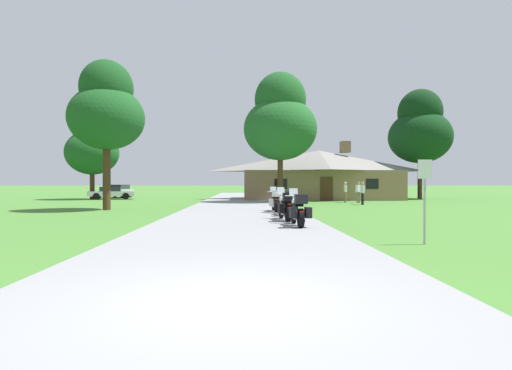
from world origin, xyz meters
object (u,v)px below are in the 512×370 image
motorcycle_white_second_in_row (286,207)px  tree_right_of_lodge (420,130)px  bystander_white_shirt_near_lodge (345,191)px  metal_signpost_roadside (425,191)px  tree_left_far (92,146)px  tree_by_lodge_front (280,120)px  motorcycle_white_nearest_to_camera (298,210)px  parked_silver_suv_far_left (118,190)px  motorcycle_blue_farthest_in_row (275,201)px  parked_silver_sedan_far_left (112,193)px  tree_left_near (107,109)px  bystander_white_shirt_by_tree (363,192)px  motorcycle_orange_third_in_row (285,203)px  bystander_white_shirt_beside_signpost (358,191)px

motorcycle_white_second_in_row → tree_right_of_lodge: (15.95, 23.77, 6.29)m
bystander_white_shirt_near_lodge → tree_right_of_lodge: tree_right_of_lodge is taller
metal_signpost_roadside → tree_left_far: 35.16m
motorcycle_white_second_in_row → tree_by_lodge_front: size_ratio=0.20×
motorcycle_white_nearest_to_camera → motorcycle_white_second_in_row: size_ratio=1.00×
motorcycle_white_nearest_to_camera → parked_silver_suv_far_left: bearing=115.0°
motorcycle_white_nearest_to_camera → parked_silver_suv_far_left: size_ratio=0.45×
motorcycle_white_second_in_row → metal_signpost_roadside: bearing=-69.7°
motorcycle_blue_farthest_in_row → metal_signpost_roadside: 11.45m
motorcycle_white_second_in_row → parked_silver_suv_far_left: (-14.97, 27.30, 0.17)m
bystander_white_shirt_near_lodge → parked_silver_sedan_far_left: bearing=-99.6°
tree_left_near → parked_silver_sedan_far_left: (-4.75, 15.57, -5.16)m
tree_by_lodge_front → parked_silver_suv_far_left: (-16.27, 10.71, -5.85)m
parked_silver_sedan_far_left → tree_by_lodge_front: bearing=-126.8°
motorcycle_white_nearest_to_camera → tree_right_of_lodge: 30.97m
tree_left_near → parked_silver_suv_far_left: bearing=105.3°
motorcycle_blue_farthest_in_row → motorcycle_white_second_in_row: bearing=-91.6°
bystander_white_shirt_by_tree → tree_left_near: tree_left_near is taller
tree_right_of_lodge → parked_silver_sedan_far_left: size_ratio=2.42×
motorcycle_orange_third_in_row → motorcycle_blue_farthest_in_row: 2.39m
parked_silver_sedan_far_left → tree_right_of_lodge: bearing=-102.9°
bystander_white_shirt_near_lodge → tree_left_far: 24.19m
parked_silver_sedan_far_left → parked_silver_suv_far_left: bearing=-5.4°
motorcycle_white_second_in_row → tree_left_far: (-16.21, 23.26, 4.47)m
motorcycle_white_nearest_to_camera → parked_silver_sedan_far_left: (-14.54, 25.28, 0.03)m
bystander_white_shirt_beside_signpost → tree_by_lodge_front: size_ratio=0.16×
motorcycle_white_nearest_to_camera → tree_by_lodge_front: size_ratio=0.20×
tree_by_lodge_front → tree_left_far: bearing=159.1°
motorcycle_white_nearest_to_camera → motorcycle_blue_farthest_in_row: same height
motorcycle_orange_third_in_row → motorcycle_blue_farthest_in_row: bearing=88.5°
motorcycle_white_second_in_row → tree_left_far: tree_left_far is taller
motorcycle_white_second_in_row → tree_by_lodge_front: (1.30, 16.58, 6.02)m
tree_left_far → motorcycle_blue_farthest_in_row: bearing=-48.4°
motorcycle_white_second_in_row → tree_by_lodge_front: 17.69m
motorcycle_white_nearest_to_camera → bystander_white_shirt_beside_signpost: 19.04m
tree_left_near → motorcycle_white_nearest_to_camera: bearing=-44.7°
parked_silver_suv_far_left → motorcycle_white_nearest_to_camera: bearing=-62.1°
bystander_white_shirt_near_lodge → bystander_white_shirt_beside_signpost: 1.02m
motorcycle_orange_third_in_row → tree_by_lodge_front: size_ratio=0.20×
parked_silver_sedan_far_left → motorcycle_white_nearest_to_camera: bearing=-164.2°
tree_right_of_lodge → motorcycle_white_second_in_row: bearing=-123.9°
tree_by_lodge_front → tree_right_of_lodge: tree_right_of_lodge is taller
motorcycle_white_nearest_to_camera → bystander_white_shirt_near_lodge: bystander_white_shirt_near_lodge is taller
metal_signpost_roadside → tree_left_far: size_ratio=0.26×
tree_left_near → parked_silver_suv_far_left: size_ratio=1.87×
motorcycle_white_nearest_to_camera → tree_left_near: (-9.80, 9.71, 5.20)m
motorcycle_white_nearest_to_camera → motorcycle_orange_third_in_row: (0.05, 4.81, 0.00)m
motorcycle_white_second_in_row → metal_signpost_roadside: metal_signpost_roadside is taller
tree_by_lodge_front → bystander_white_shirt_near_lodge: bearing=-7.4°
motorcycle_white_nearest_to_camera → tree_by_lodge_front: 19.71m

